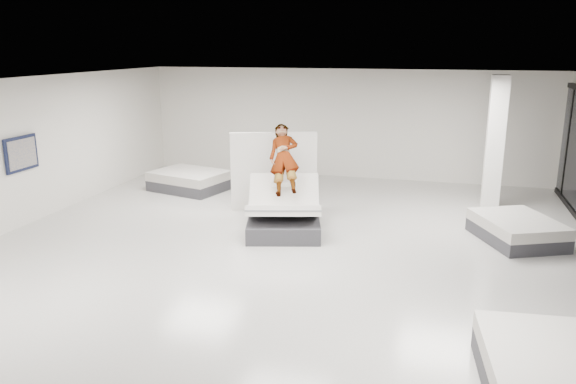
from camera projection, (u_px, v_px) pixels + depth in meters
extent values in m
plane|color=beige|center=(281.00, 258.00, 10.48)|extent=(14.00, 14.00, 0.00)
plane|color=#242427|center=(280.00, 84.00, 9.67)|extent=(14.00, 14.00, 0.00)
cube|color=silver|center=(345.00, 124.00, 16.61)|extent=(12.00, 0.04, 3.20)
cube|color=silver|center=(2.00, 158.00, 11.60)|extent=(0.04, 14.00, 3.20)
cube|color=#343338|center=(284.00, 223.00, 11.99)|extent=(1.95, 2.30, 0.35)
cube|color=silver|center=(284.00, 194.00, 12.17)|extent=(1.68, 1.28, 0.77)
cube|color=slate|center=(284.00, 194.00, 12.17)|extent=(1.68, 1.19, 0.62)
cube|color=silver|center=(284.00, 210.00, 11.45)|extent=(1.70, 1.36, 0.47)
cube|color=slate|center=(284.00, 210.00, 11.45)|extent=(1.71, 1.34, 0.30)
cube|color=white|center=(284.00, 178.00, 12.22)|extent=(0.63, 0.53, 0.35)
imported|color=slate|center=(284.00, 170.00, 12.00)|extent=(1.02, 1.69, 1.53)
cube|color=black|center=(294.00, 184.00, 11.72)|extent=(0.08, 0.15, 0.08)
cube|color=white|center=(274.00, 171.00, 13.41)|extent=(1.97, 0.80, 1.87)
cube|color=#343338|center=(516.00, 235.00, 11.35)|extent=(1.94, 2.16, 0.26)
cube|color=silver|center=(518.00, 224.00, 11.29)|extent=(1.94, 2.16, 0.22)
cube|color=#343338|center=(549.00, 383.00, 6.36)|extent=(1.59, 2.02, 0.29)
cube|color=silver|center=(551.00, 362.00, 6.29)|extent=(1.59, 2.02, 0.24)
cube|color=#343338|center=(190.00, 185.00, 15.40)|extent=(2.20, 1.87, 0.28)
cube|color=silver|center=(189.00, 176.00, 15.34)|extent=(2.20, 1.87, 0.24)
cube|color=white|center=(495.00, 144.00, 13.26)|extent=(0.40, 0.40, 3.20)
cube|color=black|center=(21.00, 154.00, 12.05)|extent=(0.05, 0.95, 0.75)
cube|color=tan|center=(22.00, 154.00, 12.04)|extent=(0.02, 0.82, 0.62)
cube|color=black|center=(569.00, 143.00, 14.22)|extent=(0.09, 0.08, 2.80)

